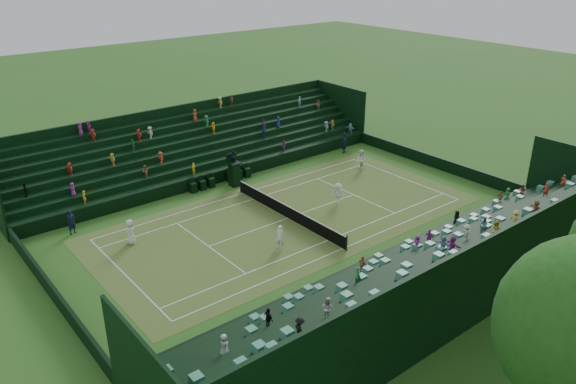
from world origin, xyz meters
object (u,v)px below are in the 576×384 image
(umpire_chair, at_px, (234,171))
(player_near_east, at_px, (280,237))
(player_far_west, at_px, (361,160))
(tennis_net, at_px, (288,212))
(player_far_east, at_px, (338,194))
(player_near_west, at_px, (130,232))

(umpire_chair, height_order, player_near_east, umpire_chair)
(umpire_chair, xyz_separation_m, player_near_east, (10.13, -3.37, -0.44))
(player_far_west, bearing_deg, tennis_net, -56.95)
(player_far_west, bearing_deg, umpire_chair, -95.13)
(tennis_net, distance_m, umpire_chair, 7.23)
(player_far_west, distance_m, player_far_east, 7.31)
(umpire_chair, xyz_separation_m, player_near_west, (3.79, -10.38, -0.40))
(umpire_chair, height_order, player_far_west, umpire_chair)
(umpire_chair, relative_size, player_far_east, 1.79)
(player_near_east, relative_size, player_far_east, 0.99)
(umpire_chair, bearing_deg, player_far_east, 27.47)
(tennis_net, relative_size, player_far_west, 6.73)
(umpire_chair, distance_m, player_far_east, 8.56)
(player_near_west, relative_size, player_near_east, 1.04)
(umpire_chair, height_order, player_far_east, umpire_chair)
(umpire_chair, xyz_separation_m, player_far_east, (7.59, 3.95, -0.43))
(player_far_east, bearing_deg, player_far_west, 91.86)
(player_near_east, height_order, player_far_west, player_far_west)
(umpire_chair, bearing_deg, player_far_west, 69.55)
(tennis_net, xyz_separation_m, player_far_west, (-3.38, 10.58, 0.34))
(player_far_east, bearing_deg, player_near_west, -134.21)
(player_near_east, xyz_separation_m, player_far_west, (-6.33, 13.57, 0.06))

